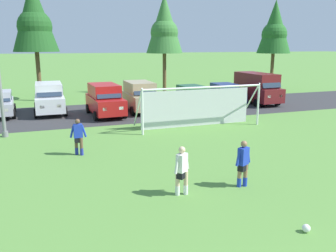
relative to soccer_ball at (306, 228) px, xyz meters
name	(u,v)px	position (x,y,z in m)	size (l,w,h in m)	color
ground_plane	(149,138)	(-1.16, 10.53, -0.11)	(400.00, 400.00, 0.00)	#598C3D
parking_lot_strip	(119,112)	(-1.16, 18.32, -0.11)	(52.00, 8.40, 0.01)	#333335
soccer_ball	(306,228)	(0.00, 0.00, 0.00)	(0.22, 0.22, 0.22)	white
soccer_goal	(198,105)	(2.35, 12.14, 1.18)	(7.44, 2.00, 2.57)	white
player_striker_near	(243,164)	(0.03, 3.24, 0.71)	(0.73, 0.38, 1.64)	#936B4C
player_midfield_center	(182,171)	(-2.20, 3.30, 0.71)	(0.68, 0.46, 1.64)	beige
player_defender_far	(78,137)	(-4.94, 8.80, 0.71)	(0.73, 0.32, 1.64)	brown
parked_car_slot_left	(49,98)	(-5.90, 19.52, 1.00)	(2.16, 4.61, 2.16)	silver
parked_car_slot_center_left	(105,100)	(-2.30, 17.37, 1.00)	(2.31, 4.69, 2.16)	red
parked_car_slot_center	(140,96)	(0.41, 18.17, 1.00)	(2.16, 4.61, 2.16)	tan
parked_car_slot_center_right	(192,96)	(4.59, 18.24, 0.77)	(2.19, 4.28, 1.72)	#194C2D
parked_car_slot_right	(225,94)	(7.70, 18.67, 0.77)	(2.21, 4.29, 1.72)	navy
parked_car_slot_far_right	(257,87)	(10.52, 18.37, 1.23)	(2.27, 4.84, 2.52)	maroon
tree_mid_left	(34,18)	(-6.56, 25.99, 6.86)	(3.80, 3.80, 10.14)	brown
tree_center_back	(164,26)	(5.28, 26.81, 6.48)	(3.59, 3.59, 9.59)	brown
tree_mid_right	(275,29)	(17.23, 25.72, 6.35)	(3.53, 3.53, 9.41)	brown
street_lamp	(1,61)	(-8.18, 13.35, 3.87)	(2.00, 0.32, 7.69)	slate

